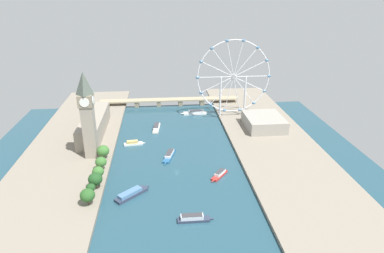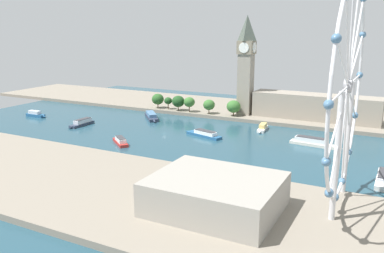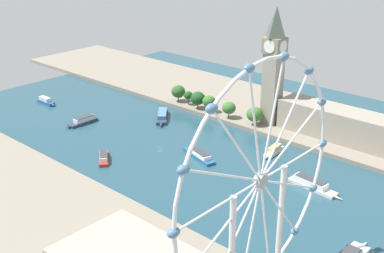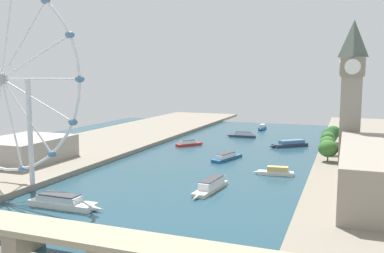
{
  "view_description": "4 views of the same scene",
  "coord_description": "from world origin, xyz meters",
  "px_view_note": "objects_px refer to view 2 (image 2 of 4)",
  "views": [
    {
      "loc": [
        -12.06,
        -276.04,
        157.39
      ],
      "look_at": [
        20.27,
        65.08,
        17.62
      ],
      "focal_mm": 32.04,
      "sensor_mm": 36.0,
      "label": 1
    },
    {
      "loc": [
        252.2,
        153.86,
        76.96
      ],
      "look_at": [
        15.98,
        31.51,
        12.39
      ],
      "focal_mm": 38.2,
      "sensor_mm": 36.0,
      "label": 2
    },
    {
      "loc": [
        218.05,
        227.43,
        142.13
      ],
      "look_at": [
        -17.85,
        13.15,
        13.25
      ],
      "focal_mm": 48.19,
      "sensor_mm": 36.0,
      "label": 3
    },
    {
      "loc": [
        -79.16,
        291.43,
        55.64
      ],
      "look_at": [
        20.83,
        25.04,
        20.55
      ],
      "focal_mm": 38.67,
      "sensor_mm": 36.0,
      "label": 4
    }
  ],
  "objects_px": {
    "tour_boat_1": "(120,141)",
    "tour_boat_5": "(263,128)",
    "tour_boat_7": "(151,116)",
    "tour_boat_3": "(82,123)",
    "tour_boat_4": "(312,142)",
    "ferris_wheel": "(348,89)",
    "tour_boat_6": "(36,114)",
    "clock_tower": "(246,64)",
    "riverside_hall": "(215,194)",
    "tour_boat_2": "(204,134)",
    "parliament_block": "(315,107)"
  },
  "relations": [
    {
      "from": "tour_boat_4",
      "to": "tour_boat_7",
      "type": "bearing_deg",
      "value": 177.45
    },
    {
      "from": "riverside_hall",
      "to": "tour_boat_5",
      "type": "bearing_deg",
      "value": -169.51
    },
    {
      "from": "ferris_wheel",
      "to": "tour_boat_3",
      "type": "xyz_separation_m",
      "value": [
        -70.6,
        -207.29,
        -50.76
      ]
    },
    {
      "from": "clock_tower",
      "to": "tour_boat_2",
      "type": "relative_size",
      "value": 2.49
    },
    {
      "from": "tour_boat_6",
      "to": "riverside_hall",
      "type": "bearing_deg",
      "value": -25.96
    },
    {
      "from": "tour_boat_2",
      "to": "tour_boat_5",
      "type": "relative_size",
      "value": 1.46
    },
    {
      "from": "tour_boat_5",
      "to": "tour_boat_7",
      "type": "relative_size",
      "value": 0.81
    },
    {
      "from": "riverside_hall",
      "to": "tour_boat_1",
      "type": "height_order",
      "value": "riverside_hall"
    },
    {
      "from": "riverside_hall",
      "to": "tour_boat_7",
      "type": "relative_size",
      "value": 1.79
    },
    {
      "from": "parliament_block",
      "to": "riverside_hall",
      "type": "relative_size",
      "value": 1.97
    },
    {
      "from": "clock_tower",
      "to": "tour_boat_2",
      "type": "distance_m",
      "value": 87.78
    },
    {
      "from": "tour_boat_3",
      "to": "tour_boat_4",
      "type": "bearing_deg",
      "value": 98.82
    },
    {
      "from": "riverside_hall",
      "to": "clock_tower",
      "type": "bearing_deg",
      "value": -163.3
    },
    {
      "from": "tour_boat_3",
      "to": "tour_boat_4",
      "type": "height_order",
      "value": "tour_boat_4"
    },
    {
      "from": "tour_boat_2",
      "to": "tour_boat_5",
      "type": "xyz_separation_m",
      "value": [
        -37.37,
        32.0,
        0.06
      ]
    },
    {
      "from": "tour_boat_3",
      "to": "parliament_block",
      "type": "bearing_deg",
      "value": 120.5
    },
    {
      "from": "tour_boat_1",
      "to": "tour_boat_5",
      "type": "xyz_separation_m",
      "value": [
        -80.9,
        74.19,
        0.02
      ]
    },
    {
      "from": "tour_boat_2",
      "to": "tour_boat_6",
      "type": "distance_m",
      "value": 162.2
    },
    {
      "from": "parliament_block",
      "to": "tour_boat_2",
      "type": "xyz_separation_m",
      "value": [
        82.38,
        -62.26,
        -11.42
      ]
    },
    {
      "from": "ferris_wheel",
      "to": "parliament_block",
      "type": "bearing_deg",
      "value": -165.8
    },
    {
      "from": "clock_tower",
      "to": "tour_boat_1",
      "type": "relative_size",
      "value": 3.86
    },
    {
      "from": "clock_tower",
      "to": "riverside_hall",
      "type": "distance_m",
      "value": 200.92
    },
    {
      "from": "riverside_hall",
      "to": "tour_boat_5",
      "type": "height_order",
      "value": "riverside_hall"
    },
    {
      "from": "ferris_wheel",
      "to": "tour_boat_1",
      "type": "bearing_deg",
      "value": -105.7
    },
    {
      "from": "tour_boat_3",
      "to": "tour_boat_4",
      "type": "relative_size",
      "value": 0.78
    },
    {
      "from": "parliament_block",
      "to": "ferris_wheel",
      "type": "xyz_separation_m",
      "value": [
        167.17,
        42.29,
        39.64
      ]
    },
    {
      "from": "tour_boat_7",
      "to": "tour_boat_3",
      "type": "bearing_deg",
      "value": -79.77
    },
    {
      "from": "clock_tower",
      "to": "parliament_block",
      "type": "height_order",
      "value": "clock_tower"
    },
    {
      "from": "tour_boat_1",
      "to": "tour_boat_6",
      "type": "height_order",
      "value": "tour_boat_6"
    },
    {
      "from": "tour_boat_2",
      "to": "tour_boat_7",
      "type": "xyz_separation_m",
      "value": [
        -32.68,
        -66.38,
        0.28
      ]
    },
    {
      "from": "riverside_hall",
      "to": "tour_boat_2",
      "type": "relative_size",
      "value": 1.53
    },
    {
      "from": "tour_boat_5",
      "to": "tour_boat_4",
      "type": "bearing_deg",
      "value": 53.06
    },
    {
      "from": "tour_boat_4",
      "to": "tour_boat_3",
      "type": "bearing_deg",
      "value": -165.85
    },
    {
      "from": "ferris_wheel",
      "to": "riverside_hall",
      "type": "distance_m",
      "value": 68.36
    },
    {
      "from": "tour_boat_4",
      "to": "tour_boat_6",
      "type": "distance_m",
      "value": 237.24
    },
    {
      "from": "tour_boat_1",
      "to": "tour_boat_6",
      "type": "distance_m",
      "value": 125.05
    },
    {
      "from": "tour_boat_1",
      "to": "tour_boat_2",
      "type": "distance_m",
      "value": 60.63
    },
    {
      "from": "ferris_wheel",
      "to": "tour_boat_6",
      "type": "distance_m",
      "value": 282.07
    },
    {
      "from": "tour_boat_6",
      "to": "tour_boat_2",
      "type": "bearing_deg",
      "value": 2.32
    },
    {
      "from": "parliament_block",
      "to": "tour_boat_4",
      "type": "height_order",
      "value": "parliament_block"
    },
    {
      "from": "tour_boat_2",
      "to": "tour_boat_3",
      "type": "height_order",
      "value": "tour_boat_3"
    },
    {
      "from": "tour_boat_7",
      "to": "ferris_wheel",
      "type": "bearing_deg",
      "value": 13.54
    },
    {
      "from": "tour_boat_3",
      "to": "tour_boat_6",
      "type": "bearing_deg",
      "value": -96.01
    },
    {
      "from": "clock_tower",
      "to": "tour_boat_4",
      "type": "height_order",
      "value": "clock_tower"
    },
    {
      "from": "riverside_hall",
      "to": "tour_boat_6",
      "type": "bearing_deg",
      "value": -115.53
    },
    {
      "from": "clock_tower",
      "to": "tour_boat_5",
      "type": "height_order",
      "value": "clock_tower"
    },
    {
      "from": "tour_boat_1",
      "to": "tour_boat_5",
      "type": "bearing_deg",
      "value": -93.87
    },
    {
      "from": "tour_boat_3",
      "to": "tour_boat_6",
      "type": "distance_m",
      "value": 59.61
    },
    {
      "from": "tour_boat_7",
      "to": "riverside_hall",
      "type": "bearing_deg",
      "value": -1.18
    },
    {
      "from": "clock_tower",
      "to": "ferris_wheel",
      "type": "bearing_deg",
      "value": 32.31
    }
  ]
}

